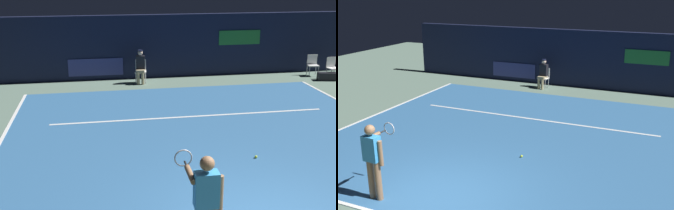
# 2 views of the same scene
# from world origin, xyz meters

# --- Properties ---
(ground_plane) EXTENTS (32.39, 32.39, 0.00)m
(ground_plane) POSITION_xyz_m (0.00, 4.18, 0.00)
(ground_plane) COLOR slate
(court_surface) EXTENTS (10.86, 10.36, 0.01)m
(court_surface) POSITION_xyz_m (0.00, 4.18, 0.01)
(court_surface) COLOR #336699
(court_surface) RESTS_ON ground
(line_service) EXTENTS (8.47, 0.10, 0.01)m
(line_service) POSITION_xyz_m (0.00, 5.99, 0.01)
(line_service) COLOR white
(line_service) RESTS_ON court_surface
(back_wall) EXTENTS (16.13, 0.33, 2.60)m
(back_wall) POSITION_xyz_m (-0.00, 11.25, 1.30)
(back_wall) COLOR #141933
(back_wall) RESTS_ON ground
(tennis_player) EXTENTS (0.60, 0.94, 1.73)m
(tennis_player) POSITION_xyz_m (-1.30, -0.46, 0.99)
(tennis_player) COLOR #8C6647
(tennis_player) RESTS_ON ground
(line_judge_on_chair) EXTENTS (0.49, 0.57, 1.32)m
(line_judge_on_chair) POSITION_xyz_m (-1.08, 10.35, 0.69)
(line_judge_on_chair) COLOR white
(line_judge_on_chair) RESTS_ON ground
(courtside_chair_near) EXTENTS (0.51, 0.49, 0.88)m
(courtside_chair_near) POSITION_xyz_m (6.31, 10.39, 0.50)
(courtside_chair_near) COLOR white
(courtside_chair_near) RESTS_ON ground
(courtside_chair_far) EXTENTS (0.47, 0.45, 0.88)m
(courtside_chair_far) POSITION_xyz_m (6.84, 9.74, 0.50)
(courtside_chair_far) COLOR white
(courtside_chair_far) RESTS_ON ground
(tennis_ball) EXTENTS (0.07, 0.07, 0.07)m
(tennis_ball) POSITION_xyz_m (0.84, 2.82, 0.05)
(tennis_ball) COLOR #CCE033
(tennis_ball) RESTS_ON court_surface
(equipment_bag) EXTENTS (0.89, 0.48, 0.32)m
(equipment_bag) POSITION_xyz_m (6.54, 9.47, 0.16)
(equipment_bag) COLOR black
(equipment_bag) RESTS_ON ground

